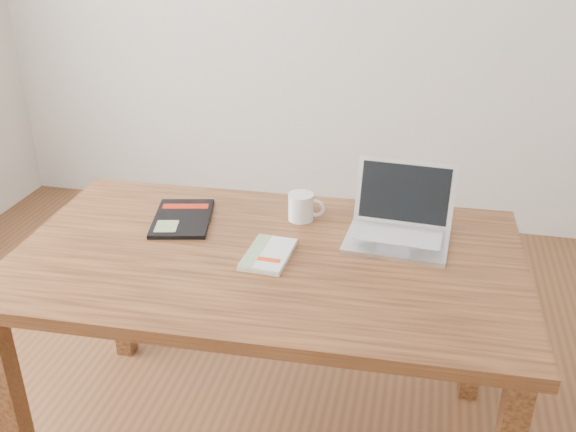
% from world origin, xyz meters
% --- Properties ---
extents(room, '(4.04, 4.04, 2.70)m').
position_xyz_m(room, '(-0.07, 0.00, 1.36)').
color(room, brown).
rests_on(room, ground).
extents(desk, '(1.54, 0.92, 0.75)m').
position_xyz_m(desk, '(0.01, 0.19, 0.66)').
color(desk, brown).
rests_on(desk, ground).
extents(white_guidebook, '(0.13, 0.21, 0.02)m').
position_xyz_m(white_guidebook, '(0.02, 0.17, 0.76)').
color(white_guidebook, silver).
rests_on(white_guidebook, desk).
extents(black_guidebook, '(0.24, 0.30, 0.01)m').
position_xyz_m(black_guidebook, '(-0.31, 0.34, 0.76)').
color(black_guidebook, black).
rests_on(black_guidebook, desk).
extents(laptop, '(0.33, 0.29, 0.21)m').
position_xyz_m(laptop, '(0.39, 0.38, 0.80)').
color(laptop, silver).
rests_on(laptop, desk).
extents(coffee_mug, '(0.12, 0.08, 0.09)m').
position_xyz_m(coffee_mug, '(0.07, 0.43, 0.80)').
color(coffee_mug, white).
rests_on(coffee_mug, desk).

